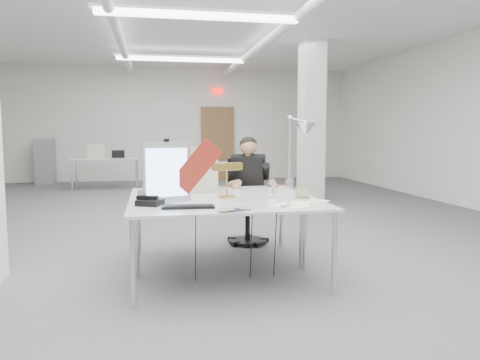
% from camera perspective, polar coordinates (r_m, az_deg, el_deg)
% --- Properties ---
extents(room_shell, '(10.04, 14.04, 3.24)m').
position_cam_1_polar(room_shell, '(6.75, -4.64, 8.40)').
color(room_shell, '#525254').
rests_on(room_shell, ground).
extents(desk_main, '(1.80, 0.90, 0.02)m').
position_cam_1_polar(desk_main, '(4.18, -1.24, -3.17)').
color(desk_main, silver).
rests_on(desk_main, room_shell).
extents(desk_second, '(1.80, 0.90, 0.02)m').
position_cam_1_polar(desk_second, '(5.07, -2.90, -1.57)').
color(desk_second, silver).
rests_on(desk_second, room_shell).
extents(bg_desk_a, '(1.60, 0.80, 0.02)m').
position_cam_1_polar(bg_desk_a, '(9.64, -5.41, 2.01)').
color(bg_desk_a, silver).
rests_on(bg_desk_a, room_shell).
extents(bg_desk_b, '(1.60, 0.80, 0.02)m').
position_cam_1_polar(bg_desk_b, '(11.85, -16.09, 2.54)').
color(bg_desk_b, silver).
rests_on(bg_desk_b, room_shell).
extents(filing_cabinet, '(0.45, 0.55, 1.20)m').
position_cam_1_polar(filing_cabinet, '(13.55, -22.67, 2.11)').
color(filing_cabinet, gray).
rests_on(filing_cabinet, room_shell).
extents(office_chair, '(0.73, 0.73, 1.18)m').
position_cam_1_polar(office_chair, '(5.83, 0.93, -2.08)').
color(office_chair, black).
rests_on(office_chair, room_shell).
extents(seated_person, '(0.66, 0.74, 0.93)m').
position_cam_1_polar(seated_person, '(5.74, 1.04, 0.91)').
color(seated_person, black).
rests_on(seated_person, office_chair).
extents(monitor, '(0.44, 0.16, 0.55)m').
position_cam_1_polar(monitor, '(4.34, -8.90, 0.94)').
color(monitor, silver).
rests_on(monitor, desk_main).
extents(pennant, '(0.47, 0.14, 0.52)m').
position_cam_1_polar(pennant, '(4.31, -5.27, 1.69)').
color(pennant, maroon).
rests_on(pennant, monitor).
extents(keyboard, '(0.46, 0.18, 0.02)m').
position_cam_1_polar(keyboard, '(4.01, -6.33, -3.27)').
color(keyboard, black).
rests_on(keyboard, desk_main).
extents(laptop, '(0.36, 0.30, 0.02)m').
position_cam_1_polar(laptop, '(3.81, -0.37, -3.70)').
color(laptop, '#A4A3A8').
rests_on(laptop, desk_main).
extents(mouse, '(0.11, 0.09, 0.04)m').
position_cam_1_polar(mouse, '(4.05, 5.50, -3.06)').
color(mouse, silver).
rests_on(mouse, desk_main).
extents(bankers_lamp, '(0.35, 0.22, 0.37)m').
position_cam_1_polar(bankers_lamp, '(4.58, -1.62, 0.09)').
color(bankers_lamp, gold).
rests_on(bankers_lamp, desk_main).
extents(desk_phone, '(0.26, 0.25, 0.05)m').
position_cam_1_polar(desk_phone, '(4.21, -10.92, -2.70)').
color(desk_phone, black).
rests_on(desk_phone, desk_main).
extents(picture_frame_left, '(0.16, 0.07, 0.12)m').
position_cam_1_polar(picture_frame_left, '(4.36, -11.37, -1.96)').
color(picture_frame_left, '#AD904A').
rests_on(picture_frame_left, desk_main).
extents(picture_frame_right, '(0.14, 0.07, 0.11)m').
position_cam_1_polar(picture_frame_right, '(4.60, 7.63, -1.54)').
color(picture_frame_right, '#A98F48').
rests_on(picture_frame_right, desk_main).
extents(desk_clock, '(0.11, 0.07, 0.11)m').
position_cam_1_polar(desk_clock, '(4.63, 3.90, -1.51)').
color(desk_clock, silver).
rests_on(desk_clock, desk_main).
extents(paper_stack_a, '(0.37, 0.39, 0.01)m').
position_cam_1_polar(paper_stack_a, '(4.11, 6.20, -3.14)').
color(paper_stack_a, white).
rests_on(paper_stack_a, desk_main).
extents(paper_stack_b, '(0.27, 0.29, 0.01)m').
position_cam_1_polar(paper_stack_b, '(4.23, 7.29, -2.89)').
color(paper_stack_b, '#F2DF91').
rests_on(paper_stack_b, desk_main).
extents(paper_stack_c, '(0.24, 0.24, 0.01)m').
position_cam_1_polar(paper_stack_c, '(4.45, 9.50, -2.49)').
color(paper_stack_c, silver).
rests_on(paper_stack_c, desk_main).
extents(beige_monitor, '(0.44, 0.43, 0.38)m').
position_cam_1_polar(beige_monitor, '(5.12, -5.03, 0.79)').
color(beige_monitor, beige).
rests_on(beige_monitor, desk_second).
extents(architect_lamp, '(0.34, 0.78, 0.98)m').
position_cam_1_polar(architect_lamp, '(5.07, 6.88, 4.07)').
color(architect_lamp, silver).
rests_on(architect_lamp, desk_second).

